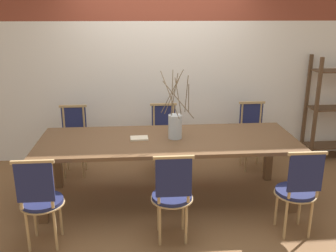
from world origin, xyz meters
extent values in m
plane|color=brown|center=(0.00, 0.00, 0.00)|extent=(16.00, 16.00, 0.00)
cube|color=silver|center=(0.00, 1.36, 0.99)|extent=(12.00, 0.06, 1.99)
cube|color=brown|center=(0.00, 0.00, 0.73)|extent=(2.89, 1.03, 0.04)
cube|color=brown|center=(-1.34, -0.41, 0.35)|extent=(0.09, 0.09, 0.71)
cube|color=brown|center=(1.34, -0.41, 0.35)|extent=(0.09, 0.09, 0.71)
cube|color=brown|center=(-1.34, 0.41, 0.35)|extent=(0.09, 0.09, 0.71)
cube|color=brown|center=(1.34, 0.41, 0.35)|extent=(0.09, 0.09, 0.71)
cylinder|color=#1E234C|center=(-1.23, -0.79, 0.44)|extent=(0.38, 0.38, 0.04)
cylinder|color=tan|center=(-1.23, -0.79, 0.42)|extent=(0.41, 0.41, 0.01)
cylinder|color=tan|center=(-1.36, -0.67, 0.21)|extent=(0.03, 0.03, 0.43)
cylinder|color=tan|center=(-1.11, -0.67, 0.21)|extent=(0.03, 0.03, 0.43)
cylinder|color=tan|center=(-1.36, -0.91, 0.21)|extent=(0.03, 0.03, 0.43)
cylinder|color=tan|center=(-1.11, -0.91, 0.21)|extent=(0.03, 0.03, 0.43)
cylinder|color=tan|center=(-1.37, -0.95, 0.69)|extent=(0.03, 0.03, 0.46)
cylinder|color=tan|center=(-1.10, -0.95, 0.69)|extent=(0.03, 0.03, 0.46)
cube|color=#1E234C|center=(-1.23, -0.96, 0.71)|extent=(0.32, 0.02, 0.37)
cube|color=tan|center=(-1.23, -0.95, 0.91)|extent=(0.36, 0.03, 0.03)
cylinder|color=#1E234C|center=(-0.03, -0.79, 0.44)|extent=(0.38, 0.38, 0.04)
cylinder|color=tan|center=(-0.03, -0.79, 0.42)|extent=(0.41, 0.41, 0.01)
cylinder|color=tan|center=(-0.15, -0.67, 0.21)|extent=(0.03, 0.03, 0.43)
cylinder|color=tan|center=(0.10, -0.67, 0.21)|extent=(0.03, 0.03, 0.43)
cylinder|color=tan|center=(-0.15, -0.91, 0.21)|extent=(0.03, 0.03, 0.43)
cylinder|color=tan|center=(0.10, -0.91, 0.21)|extent=(0.03, 0.03, 0.43)
cylinder|color=tan|center=(-0.16, -0.95, 0.69)|extent=(0.03, 0.03, 0.46)
cylinder|color=tan|center=(0.11, -0.95, 0.69)|extent=(0.03, 0.03, 0.46)
cube|color=#1E234C|center=(-0.03, -0.96, 0.71)|extent=(0.32, 0.02, 0.37)
cube|color=tan|center=(-0.03, -0.95, 0.91)|extent=(0.36, 0.03, 0.03)
cylinder|color=#1E234C|center=(1.18, -0.79, 0.44)|extent=(0.38, 0.38, 0.04)
cylinder|color=tan|center=(1.18, -0.79, 0.42)|extent=(0.41, 0.41, 0.01)
cylinder|color=tan|center=(1.06, -0.67, 0.21)|extent=(0.03, 0.03, 0.43)
cylinder|color=tan|center=(1.31, -0.67, 0.21)|extent=(0.03, 0.03, 0.43)
cylinder|color=tan|center=(1.06, -0.91, 0.21)|extent=(0.03, 0.03, 0.43)
cylinder|color=tan|center=(1.31, -0.91, 0.21)|extent=(0.03, 0.03, 0.43)
cylinder|color=tan|center=(1.05, -0.95, 0.69)|extent=(0.03, 0.03, 0.46)
cylinder|color=tan|center=(1.32, -0.95, 0.69)|extent=(0.03, 0.03, 0.46)
cube|color=#1E234C|center=(1.18, -0.96, 0.71)|extent=(0.32, 0.02, 0.37)
cube|color=tan|center=(1.18, -0.95, 0.91)|extent=(0.36, 0.03, 0.03)
cylinder|color=#1E234C|center=(-1.20, 0.79, 0.44)|extent=(0.38, 0.38, 0.04)
cylinder|color=tan|center=(-1.20, 0.79, 0.42)|extent=(0.41, 0.41, 0.01)
cylinder|color=tan|center=(-1.07, 0.67, 0.21)|extent=(0.03, 0.03, 0.43)
cylinder|color=tan|center=(-1.32, 0.67, 0.21)|extent=(0.03, 0.03, 0.43)
cylinder|color=tan|center=(-1.07, 0.91, 0.21)|extent=(0.03, 0.03, 0.43)
cylinder|color=tan|center=(-1.32, 0.91, 0.21)|extent=(0.03, 0.03, 0.43)
cylinder|color=tan|center=(-1.06, 0.95, 0.69)|extent=(0.03, 0.03, 0.46)
cylinder|color=tan|center=(-1.33, 0.95, 0.69)|extent=(0.03, 0.03, 0.46)
cube|color=#1E234C|center=(-1.20, 0.96, 0.71)|extent=(0.32, 0.02, 0.37)
cube|color=tan|center=(-1.20, 0.95, 0.91)|extent=(0.36, 0.03, 0.03)
cylinder|color=#1E234C|center=(0.02, 0.79, 0.44)|extent=(0.38, 0.38, 0.04)
cylinder|color=tan|center=(0.02, 0.79, 0.42)|extent=(0.41, 0.41, 0.01)
cylinder|color=tan|center=(0.14, 0.67, 0.21)|extent=(0.03, 0.03, 0.43)
cylinder|color=tan|center=(-0.11, 0.67, 0.21)|extent=(0.03, 0.03, 0.43)
cylinder|color=tan|center=(0.14, 0.91, 0.21)|extent=(0.03, 0.03, 0.43)
cylinder|color=tan|center=(-0.11, 0.91, 0.21)|extent=(0.03, 0.03, 0.43)
cylinder|color=tan|center=(0.15, 0.95, 0.69)|extent=(0.03, 0.03, 0.46)
cylinder|color=tan|center=(-0.12, 0.95, 0.69)|extent=(0.03, 0.03, 0.46)
cube|color=#1E234C|center=(0.02, 0.96, 0.71)|extent=(0.32, 0.02, 0.37)
cube|color=tan|center=(0.02, 0.95, 0.91)|extent=(0.36, 0.03, 0.03)
cylinder|color=#1E234C|center=(1.24, 0.79, 0.44)|extent=(0.38, 0.38, 0.04)
cylinder|color=tan|center=(1.24, 0.79, 0.42)|extent=(0.41, 0.41, 0.01)
cylinder|color=tan|center=(1.37, 0.67, 0.21)|extent=(0.03, 0.03, 0.43)
cylinder|color=tan|center=(1.12, 0.67, 0.21)|extent=(0.03, 0.03, 0.43)
cylinder|color=tan|center=(1.37, 0.91, 0.21)|extent=(0.03, 0.03, 0.43)
cylinder|color=tan|center=(1.12, 0.91, 0.21)|extent=(0.03, 0.03, 0.43)
cylinder|color=tan|center=(1.38, 0.95, 0.69)|extent=(0.03, 0.03, 0.46)
cylinder|color=tan|center=(1.11, 0.95, 0.69)|extent=(0.03, 0.03, 0.46)
cube|color=#1E234C|center=(1.24, 0.96, 0.71)|extent=(0.32, 0.02, 0.37)
cube|color=tan|center=(1.24, 0.95, 0.91)|extent=(0.36, 0.03, 0.03)
cylinder|color=#B2BCC1|center=(0.08, 0.02, 0.88)|extent=(0.15, 0.15, 0.27)
cylinder|color=brown|center=(0.20, 0.02, 1.25)|extent=(0.01, 0.25, 0.47)
cylinder|color=brown|center=(0.06, 0.15, 1.26)|extent=(0.26, 0.05, 0.49)
cylinder|color=brown|center=(0.11, -0.02, 1.23)|extent=(0.09, 0.07, 0.43)
cylinder|color=brown|center=(0.05, 0.11, 1.22)|extent=(0.18, 0.06, 0.41)
cylinder|color=brown|center=(0.23, 0.00, 1.21)|extent=(0.05, 0.30, 0.38)
cylinder|color=brown|center=(0.10, -0.15, 1.23)|extent=(0.34, 0.04, 0.42)
cylinder|color=brown|center=(0.05, 0.03, 1.27)|extent=(0.03, 0.08, 0.50)
cylinder|color=brown|center=(0.01, -0.08, 1.27)|extent=(0.20, 0.14, 0.50)
cylinder|color=brown|center=(0.07, 0.06, 1.25)|extent=(0.09, 0.02, 0.46)
cube|color=beige|center=(-0.32, 0.02, 0.76)|extent=(0.20, 0.15, 0.02)
cube|color=#513823|center=(2.17, 0.95, 0.76)|extent=(0.04, 0.04, 1.52)
cube|color=#513823|center=(2.17, 1.27, 0.76)|extent=(0.04, 0.04, 1.52)
cube|color=#513823|center=(2.53, 1.11, 0.18)|extent=(0.72, 0.32, 0.02)
cube|color=#513823|center=(2.53, 1.11, 0.76)|extent=(0.72, 0.32, 0.02)
camera|label=1|loc=(-0.32, -3.96, 2.14)|focal=40.00mm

